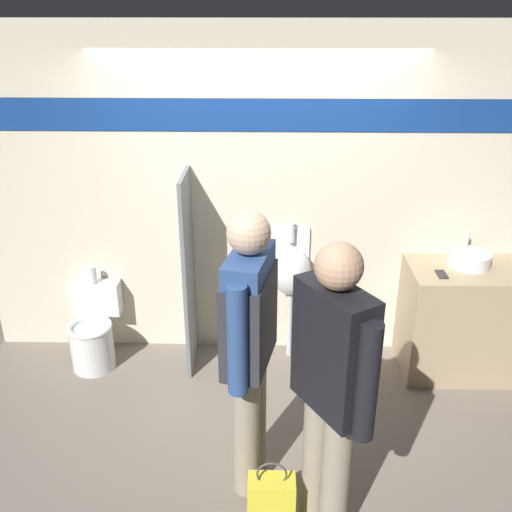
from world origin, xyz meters
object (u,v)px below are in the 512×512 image
at_px(person_in_vest, 249,337).
at_px(person_with_lanyard, 331,386).
at_px(cell_phone, 442,274).
at_px(sink_basin, 469,259).
at_px(shopping_bag, 271,506).
at_px(toilet, 93,332).
at_px(urinal_near_counter, 291,271).

distance_m(person_in_vest, person_with_lanyard, 0.57).
bearing_deg(cell_phone, person_in_vest, -141.57).
bearing_deg(cell_phone, person_with_lanyard, -123.53).
distance_m(sink_basin, shopping_bag, 2.43).
relative_size(person_in_vest, person_with_lanyard, 1.01).
distance_m(person_with_lanyard, shopping_bag, 0.84).
bearing_deg(toilet, shopping_bag, -48.59).
relative_size(cell_phone, person_with_lanyard, 0.08).
bearing_deg(shopping_bag, person_with_lanyard, 10.89).
xyz_separation_m(cell_phone, urinal_near_counter, (-1.12, 0.29, -0.12)).
relative_size(toilet, person_with_lanyard, 0.45).
distance_m(sink_basin, person_in_vest, 2.13).
height_order(urinal_near_counter, shopping_bag, urinal_near_counter).
relative_size(person_in_vest, shopping_bag, 3.47).
bearing_deg(urinal_near_counter, sink_basin, -4.56).
distance_m(person_in_vest, shopping_bag, 0.96).
distance_m(toilet, person_in_vest, 2.00).
bearing_deg(sink_basin, urinal_near_counter, 175.44).
bearing_deg(toilet, cell_phone, -2.84).
bearing_deg(cell_phone, shopping_bag, -129.77).
height_order(cell_phone, urinal_near_counter, urinal_near_counter).
height_order(toilet, person_in_vest, person_in_vest).
relative_size(sink_basin, shopping_bag, 0.61).
height_order(urinal_near_counter, toilet, urinal_near_counter).
xyz_separation_m(cell_phone, person_with_lanyard, (-0.98, -1.48, 0.07)).
bearing_deg(urinal_near_counter, person_in_vest, -101.64).
relative_size(cell_phone, shopping_bag, 0.27).
relative_size(person_with_lanyard, shopping_bag, 3.42).
relative_size(sink_basin, person_with_lanyard, 0.18).
distance_m(urinal_near_counter, shopping_bag, 1.93).
xyz_separation_m(sink_basin, person_in_vest, (-1.67, -1.31, 0.09)).
height_order(sink_basin, shopping_bag, sink_basin).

